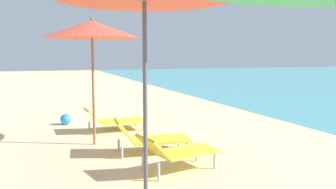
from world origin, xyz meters
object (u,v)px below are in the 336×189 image
lounger_second_shoreside (177,151)px  lounger_farthest_inland (150,137)px  beach_ball (66,119)px  lounger_farthest_shoreside (114,120)px  umbrella_farthest (92,30)px

lounger_second_shoreside → lounger_farthest_inland: bearing=82.1°
lounger_farthest_inland → beach_ball: 3.49m
lounger_farthest_shoreside → lounger_farthest_inland: bearing=-86.6°
umbrella_farthest → lounger_farthest_inland: bearing=-48.0°
beach_ball → lounger_farthest_shoreside: bearing=-47.8°
beach_ball → lounger_farthest_inland: bearing=-69.0°
beach_ball → lounger_second_shoreside: bearing=-72.9°
umbrella_farthest → lounger_farthest_shoreside: bearing=61.5°
lounger_second_shoreside → umbrella_farthest: size_ratio=0.53×
lounger_farthest_inland → beach_ball: (-1.25, 3.26, -0.15)m
umbrella_farthest → lounger_farthest_inland: (0.86, -0.96, -1.98)m
lounger_second_shoreside → lounger_farthest_shoreside: 3.27m
lounger_second_shoreside → lounger_farthest_shoreside: (-0.32, 3.25, -0.06)m
lounger_second_shoreside → umbrella_farthest: umbrella_farthest is taller
lounger_farthest_inland → lounger_second_shoreside: bearing=-79.0°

